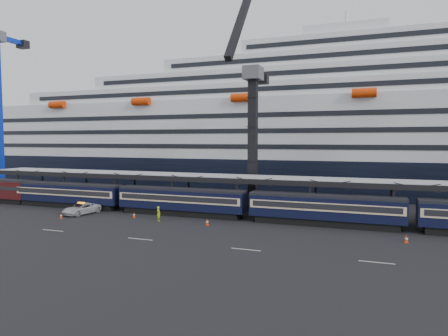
% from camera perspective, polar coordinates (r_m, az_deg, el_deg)
% --- Properties ---
extents(ground, '(260.00, 260.00, 0.00)m').
position_cam_1_polar(ground, '(42.35, 23.67, -11.02)').
color(ground, black).
rests_on(ground, ground).
extents(train, '(133.05, 3.00, 4.05)m').
position_cam_1_polar(train, '(51.62, 17.89, -5.70)').
color(train, black).
rests_on(train, ground).
extents(canopy, '(130.00, 6.25, 5.53)m').
position_cam_1_polar(canopy, '(55.21, 22.96, -2.01)').
color(canopy, '#93969B').
rests_on(canopy, ground).
extents(cruise_ship, '(214.09, 28.84, 34.00)m').
position_cam_1_polar(cruise_ship, '(86.89, 21.37, 4.79)').
color(cruise_ship, black).
rests_on(cruise_ship, ground).
extents(crane_dark_near, '(4.50, 17.75, 35.08)m').
position_cam_1_polar(crane_dark_near, '(61.93, 4.03, 5.10)').
color(crane_dark_near, '#51535A').
rests_on(crane_dark_near, ground).
extents(pickup_truck, '(3.53, 6.07, 1.59)m').
position_cam_1_polar(pickup_truck, '(61.72, -19.70, -5.50)').
color(pickup_truck, '#B4B6BC').
rests_on(pickup_truck, ground).
extents(worker, '(0.86, 0.78, 1.96)m').
position_cam_1_polar(worker, '(53.95, -9.34, -6.46)').
color(worker, '#B5E40C').
rests_on(worker, ground).
extents(traffic_cone_a, '(0.37, 0.37, 0.73)m').
position_cam_1_polar(traffic_cone_a, '(59.48, -22.26, -6.34)').
color(traffic_cone_a, '#E43707').
rests_on(traffic_cone_a, ground).
extents(traffic_cone_b, '(0.38, 0.38, 0.76)m').
position_cam_1_polar(traffic_cone_b, '(57.10, -12.73, -6.54)').
color(traffic_cone_b, '#E43707').
rests_on(traffic_cone_b, ground).
extents(traffic_cone_c, '(0.42, 0.42, 0.85)m').
position_cam_1_polar(traffic_cone_c, '(50.79, -2.41, -7.72)').
color(traffic_cone_c, '#E43707').
rests_on(traffic_cone_c, ground).
extents(traffic_cone_e, '(0.42, 0.42, 0.84)m').
position_cam_1_polar(traffic_cone_e, '(46.48, 24.61, -9.19)').
color(traffic_cone_e, '#E43707').
rests_on(traffic_cone_e, ground).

